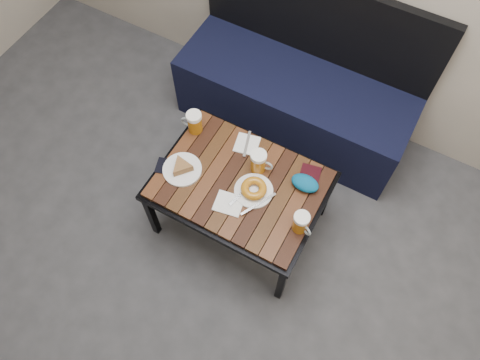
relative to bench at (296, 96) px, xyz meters
The scene contains 13 objects.
room_shell 1.95m from the bench, 93.55° to the right, with size 4.00×4.00×4.00m.
bench is the anchor object (origin of this frame).
cafe_table 0.80m from the bench, 86.70° to the right, with size 0.84×0.62×0.47m.
beer_mug_left 0.74m from the bench, 117.32° to the right, with size 0.12×0.09×0.13m.
beer_mug_centre 0.72m from the bench, 82.60° to the right, with size 0.12×0.09×0.13m.
beer_mug_right 0.99m from the bench, 64.62° to the right, with size 0.12×0.10×0.12m.
plate_pie 0.92m from the bench, 105.85° to the right, with size 0.20×0.20×0.06m.
plate_bagel 0.83m from the bench, 80.88° to the right, with size 0.20×0.24×0.05m.
napkin_left 0.60m from the bench, 93.14° to the right, with size 0.14×0.16×0.01m.
napkin_right 0.94m from the bench, 86.64° to the right, with size 0.15×0.14×0.01m.
passport_navy 0.95m from the bench, 109.75° to the right, with size 0.09×0.12×0.01m, color black.
passport_burgundy 0.71m from the bench, 60.50° to the right, with size 0.10×0.14×0.01m, color black.
knit_pouch 0.76m from the bench, 62.76° to the right, with size 0.14×0.09×0.06m, color navy.
Camera 1 is at (0.65, 0.02, 2.51)m, focal length 35.00 mm.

